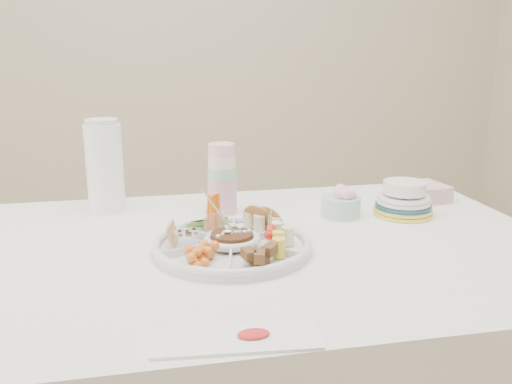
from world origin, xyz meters
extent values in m
cube|color=beige|center=(0.00, 2.00, 1.35)|extent=(4.00, 0.02, 2.70)
cube|color=white|center=(0.00, 0.00, 0.38)|extent=(1.52, 1.02, 0.76)
cylinder|color=white|center=(-0.08, -0.04, 0.78)|extent=(0.48, 0.48, 0.04)
cylinder|color=#462011|center=(-0.08, -0.04, 0.79)|extent=(0.13, 0.13, 0.04)
cylinder|color=#B4BCB3|center=(-0.06, 0.28, 0.88)|extent=(0.11, 0.11, 0.24)
cylinder|color=white|center=(-0.40, 0.38, 0.90)|extent=(0.12, 0.12, 0.28)
cylinder|color=#B5CABC|center=(0.28, 0.18, 0.80)|extent=(0.13, 0.13, 0.09)
cube|color=beige|center=(0.59, 0.29, 0.78)|extent=(0.17, 0.16, 0.05)
cylinder|color=yellow|center=(0.46, 0.15, 0.81)|extent=(0.19, 0.19, 0.11)
cube|color=silver|center=(-0.14, -0.45, 0.76)|extent=(0.29, 0.12, 0.01)
camera|label=1|loc=(-0.27, -1.26, 1.24)|focal=38.00mm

